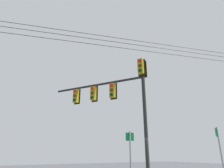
% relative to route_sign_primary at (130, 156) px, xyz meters
% --- Properties ---
extents(signal_mast_assembly, '(3.89, 5.78, 7.01)m').
position_rel_route_sign_primary_xyz_m(signal_mast_assembly, '(-0.84, -2.21, 3.46)').
color(signal_mast_assembly, black).
rests_on(signal_mast_assembly, ground).
extents(route_sign_primary, '(0.35, 0.19, 2.66)m').
position_rel_route_sign_primary_xyz_m(route_sign_primary, '(0.00, 0.00, 0.00)').
color(route_sign_primary, slate).
rests_on(route_sign_primary, ground).
extents(route_sign_secondary, '(0.30, 0.13, 2.93)m').
position_rel_route_sign_primary_xyz_m(route_sign_secondary, '(-3.94, 1.72, 0.12)').
color(route_sign_secondary, slate).
rests_on(route_sign_secondary, ground).
extents(overhead_wire_span, '(22.56, 5.73, 1.35)m').
position_rel_route_sign_primary_xyz_m(overhead_wire_span, '(-0.66, -1.10, 6.37)').
color(overhead_wire_span, black).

